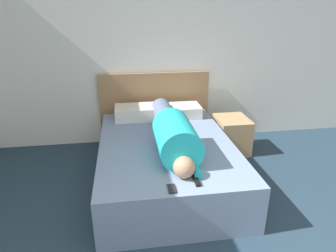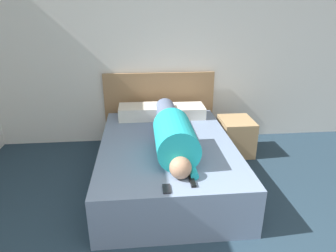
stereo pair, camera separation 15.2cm
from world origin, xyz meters
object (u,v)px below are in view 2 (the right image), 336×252
cell_phone (167,189)px  tv_remote (192,182)px  person_lying (173,132)px  bed (167,161)px  nightstand (236,136)px  pillow_near_headboard (140,112)px  pillow_second (184,111)px

cell_phone → tv_remote: bearing=18.2°
person_lying → cell_phone: bearing=-99.7°
bed → person_lying: person_lying is taller
nightstand → cell_phone: size_ratio=3.79×
person_lying → pillow_near_headboard: person_lying is taller
pillow_near_headboard → cell_phone: pillow_near_headboard is taller
pillow_second → tv_remote: size_ratio=3.52×
bed → person_lying: 0.43m
pillow_second → nightstand: bearing=-14.1°
bed → pillow_near_headboard: size_ratio=3.68×
bed → cell_phone: bearing=-95.2°
pillow_second → bed: bearing=-111.2°
pillow_near_headboard → tv_remote: pillow_near_headboard is taller
nightstand → cell_phone: (-1.08, -1.54, 0.25)m
person_lying → pillow_second: bearing=74.3°
person_lying → pillow_second: 0.96m
pillow_second → tv_remote: bearing=-95.9°
cell_phone → nightstand: bearing=55.0°
pillow_near_headboard → pillow_second: bearing=0.0°
pillow_second → cell_phone: (-0.39, -1.71, -0.07)m
person_lying → tv_remote: (0.09, -0.72, -0.16)m
bed → nightstand: 1.18m
nightstand → tv_remote: tv_remote is taller
pillow_second → person_lying: bearing=-105.7°
tv_remote → bed: bearing=99.5°
person_lying → pillow_near_headboard: (-0.33, 0.92, -0.09)m
pillow_near_headboard → person_lying: bearing=-70.1°
pillow_near_headboard → bed: bearing=-70.7°
person_lying → nightstand: bearing=38.3°
pillow_second → cell_phone: pillow_second is taller
bed → cell_phone: size_ratio=15.76×
nightstand → tv_remote: size_ratio=3.28×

